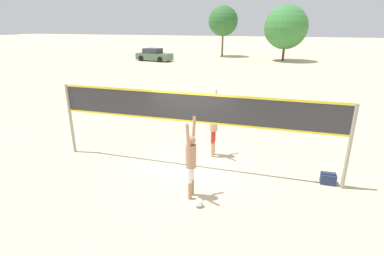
# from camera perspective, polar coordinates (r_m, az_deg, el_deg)

# --- Properties ---
(ground_plane) EXTENTS (200.00, 200.00, 0.00)m
(ground_plane) POSITION_cam_1_polar(r_m,az_deg,el_deg) (9.70, 0.00, -7.53)
(ground_plane) COLOR beige
(volleyball_net) EXTENTS (8.92, 0.11, 2.45)m
(volleyball_net) POSITION_cam_1_polar(r_m,az_deg,el_deg) (9.02, 0.00, 2.84)
(volleyball_net) COLOR gray
(volleyball_net) RESTS_ON ground_plane
(player_spiker) EXTENTS (0.28, 0.71, 2.17)m
(player_spiker) POSITION_cam_1_polar(r_m,az_deg,el_deg) (7.66, -0.20, -5.70)
(player_spiker) COLOR tan
(player_spiker) RESTS_ON ground_plane
(player_blocker) EXTENTS (0.28, 0.73, 2.30)m
(player_blocker) POSITION_cam_1_polar(r_m,az_deg,el_deg) (10.10, 4.14, 1.05)
(player_blocker) COLOR tan
(player_blocker) RESTS_ON ground_plane
(volleyball) EXTENTS (0.22, 0.22, 0.22)m
(volleyball) POSITION_cam_1_polar(r_m,az_deg,el_deg) (7.78, 1.30, -14.02)
(volleyball) COLOR white
(volleyball) RESTS_ON ground_plane
(gear_bag) EXTENTS (0.41, 0.30, 0.31)m
(gear_bag) POSITION_cam_1_polar(r_m,az_deg,el_deg) (9.59, 24.50, -8.76)
(gear_bag) COLOR navy
(gear_bag) RESTS_ON ground_plane
(parked_car_near) EXTENTS (4.56, 2.49, 1.50)m
(parked_car_near) POSITION_cam_1_polar(r_m,az_deg,el_deg) (37.68, -7.25, 13.57)
(parked_car_near) COLOR #4C6B4C
(parked_car_near) RESTS_ON ground_plane
(tree_left_cluster) EXTENTS (5.07, 5.07, 6.44)m
(tree_left_cluster) POSITION_cam_1_polar(r_m,az_deg,el_deg) (38.88, 17.45, 17.84)
(tree_left_cluster) COLOR #4C3823
(tree_left_cluster) RESTS_ON ground_plane
(tree_right_cluster) EXTENTS (3.93, 3.93, 6.59)m
(tree_right_cluster) POSITION_cam_1_polar(r_m,az_deg,el_deg) (42.74, 5.96, 19.60)
(tree_right_cluster) COLOR brown
(tree_right_cluster) RESTS_ON ground_plane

